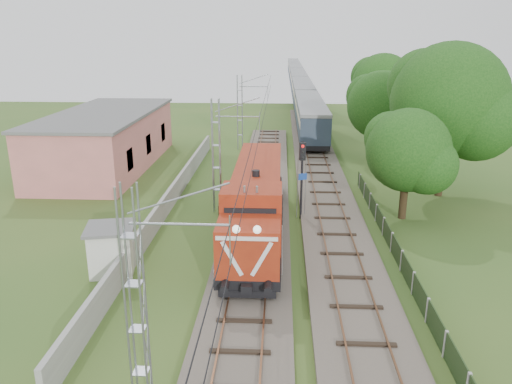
# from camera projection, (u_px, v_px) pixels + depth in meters

# --- Properties ---
(ground) EXTENTS (140.00, 140.00, 0.00)m
(ground) POSITION_uv_depth(u_px,v_px,m) (248.00, 295.00, 24.29)
(ground) COLOR #315520
(ground) RESTS_ON ground
(track_main) EXTENTS (4.20, 70.00, 0.45)m
(track_main) POSITION_uv_depth(u_px,v_px,m) (256.00, 236.00, 30.90)
(track_main) COLOR #6B6054
(track_main) RESTS_ON ground
(track_side) EXTENTS (4.20, 80.00, 0.45)m
(track_side) POSITION_uv_depth(u_px,v_px,m) (321.00, 179.00, 43.03)
(track_side) COLOR #6B6054
(track_side) RESTS_ON ground
(catenary) EXTENTS (3.31, 70.00, 8.00)m
(catenary) POSITION_uv_depth(u_px,v_px,m) (217.00, 156.00, 34.63)
(catenary) COLOR gray
(catenary) RESTS_ON ground
(boundary_wall) EXTENTS (0.25, 40.00, 1.50)m
(boundary_wall) POSITION_uv_depth(u_px,v_px,m) (169.00, 200.00, 35.80)
(boundary_wall) COLOR #9E9E99
(boundary_wall) RESTS_ON ground
(station_building) EXTENTS (8.40, 20.40, 5.22)m
(station_building) POSITION_uv_depth(u_px,v_px,m) (107.00, 139.00, 47.06)
(station_building) COLOR #DA7975
(station_building) RESTS_ON ground
(fence) EXTENTS (0.12, 32.00, 1.20)m
(fence) POSITION_uv_depth(u_px,v_px,m) (402.00, 261.00, 26.58)
(fence) COLOR black
(fence) RESTS_ON ground
(locomotive) EXTENTS (3.12, 17.82, 4.53)m
(locomotive) POSITION_uv_depth(u_px,v_px,m) (256.00, 200.00, 30.92)
(locomotive) COLOR black
(locomotive) RESTS_ON ground
(coach_rake) EXTENTS (3.20, 119.76, 3.70)m
(coach_rake) POSITION_uv_depth(u_px,v_px,m) (298.00, 80.00, 107.44)
(coach_rake) COLOR black
(coach_rake) RESTS_ON ground
(signal_post) EXTENTS (0.58, 0.47, 5.41)m
(signal_post) POSITION_uv_depth(u_px,v_px,m) (302.00, 167.00, 33.14)
(signal_post) COLOR black
(signal_post) RESTS_ON ground
(relay_hut) EXTENTS (2.91, 2.91, 2.56)m
(relay_hut) POSITION_uv_depth(u_px,v_px,m) (112.00, 249.00, 26.36)
(relay_hut) COLOR silver
(relay_hut) RESTS_ON ground
(tree_a) EXTENTS (5.85, 5.57, 7.58)m
(tree_a) POSITION_uv_depth(u_px,v_px,m) (409.00, 151.00, 32.98)
(tree_a) COLOR #392817
(tree_a) RESTS_ON ground
(tree_b) EXTENTS (9.03, 8.60, 11.71)m
(tree_b) POSITION_uv_depth(u_px,v_px,m) (450.00, 102.00, 37.02)
(tree_b) COLOR #392817
(tree_b) RESTS_ON ground
(tree_c) EXTENTS (6.84, 6.52, 8.87)m
(tree_c) POSITION_uv_depth(u_px,v_px,m) (382.00, 106.00, 47.82)
(tree_c) COLOR #392817
(tree_c) RESTS_ON ground
(tree_d) EXTENTS (7.73, 7.36, 10.01)m
(tree_d) POSITION_uv_depth(u_px,v_px,m) (383.00, 85.00, 59.57)
(tree_d) COLOR #392817
(tree_d) RESTS_ON ground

